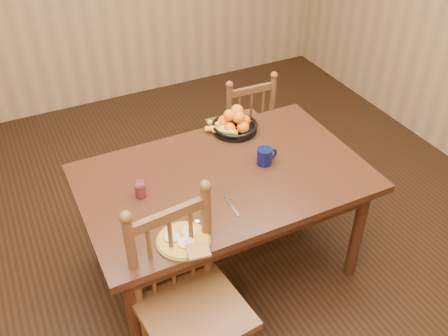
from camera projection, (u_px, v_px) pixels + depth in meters
name	position (u px, v px, depth m)	size (l,w,h in m)	color
room	(224.00, 79.00, 2.44)	(4.52, 5.02, 2.72)	black
dining_table	(224.00, 187.00, 2.85)	(1.60, 1.00, 0.75)	black
chair_far	(242.00, 128.00, 3.76)	(0.43, 0.41, 0.91)	#4E3017
chair_near	(190.00, 304.00, 2.39)	(0.52, 0.50, 1.05)	#4E3017
breakfast_plate	(184.00, 240.00, 2.38)	(0.26, 0.29, 0.04)	#59601E
fork	(231.00, 204.00, 2.60)	(0.03, 0.18, 0.00)	silver
spoon	(200.00, 223.00, 2.49)	(0.04, 0.16, 0.01)	silver
coffee_mug	(265.00, 156.00, 2.86)	(0.13, 0.09, 0.10)	#0A0D37
juice_glass	(140.00, 190.00, 2.63)	(0.06, 0.06, 0.09)	silver
fruit_bowl	(234.00, 124.00, 3.13)	(0.32, 0.29, 0.17)	black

